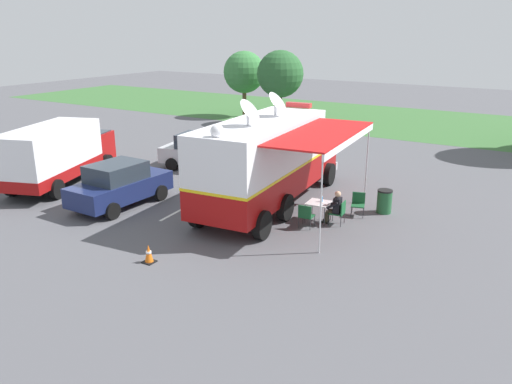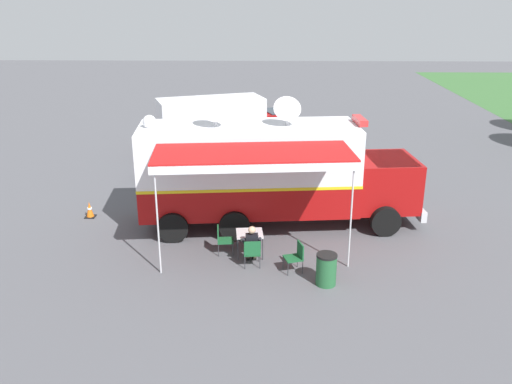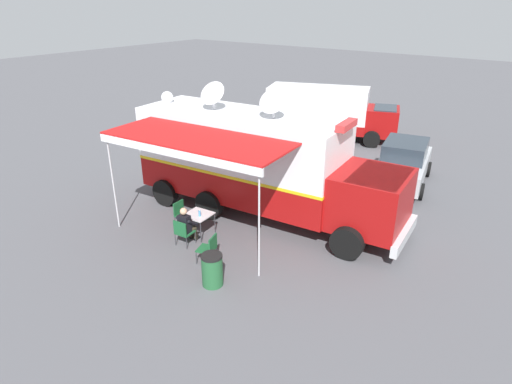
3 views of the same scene
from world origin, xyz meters
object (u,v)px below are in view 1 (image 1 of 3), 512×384
Objects in this scene: support_truck at (58,154)px; trash_bin at (384,201)px; folding_chair_at_table at (340,211)px; car_behind_truck at (203,151)px; water_bottle at (322,199)px; folding_chair_beside_table at (306,214)px; traffic_cone at (149,254)px; folding_chair_spare_by_truck at (358,202)px; command_truck at (270,158)px; folding_table at (318,204)px; car_far_corner at (120,184)px; seated_responder at (335,207)px.

trash_bin is at bearing 16.23° from support_truck.
car_behind_truck is at bearing 157.87° from folding_chair_at_table.
support_truck is 6.79m from car_behind_truck.
water_bottle is 0.26× the size of folding_chair_beside_table.
folding_chair_beside_table is 5.72m from traffic_cone.
water_bottle is at bearing -127.15° from folding_chair_spare_by_truck.
car_behind_truck reaches higher than traffic_cone.
folding_chair_beside_table is (2.32, -1.49, -1.43)m from command_truck.
support_truck reaches higher than trash_bin.
folding_table is 1.71m from folding_chair_spare_by_truck.
car_behind_truck and car_far_corner have the same top height.
traffic_cone is at bearing -118.29° from folding_chair_spare_by_truck.
support_truck reaches higher than seated_responder.
car_behind_truck is at bearing 95.97° from car_far_corner.
car_behind_truck reaches higher than folding_chair_spare_by_truck.
trash_bin is (4.17, 1.52, -1.49)m from command_truck.
water_bottle reaches higher than trash_bin.
trash_bin is (1.76, 2.16, -0.22)m from folding_table.
command_truck is at bearing 32.09° from car_far_corner.
car_far_corner is at bearing -155.25° from folding_chair_spare_by_truck.
folding_table is 0.22m from water_bottle.
water_bottle reaches higher than folding_chair_at_table.
folding_chair_spare_by_truck reaches higher than folding_table.
folding_chair_spare_by_truck is 9.33m from car_far_corner.
folding_chair_beside_table is 3.53m from trash_bin.
folding_chair_spare_by_truck is at bearing 80.65° from folding_chair_at_table.
command_truck is 11.12× the size of folding_chair_at_table.
seated_responder is 8.48m from car_far_corner.
car_far_corner is at bearing -160.52° from water_bottle.
trash_bin is at bearing 59.89° from traffic_cone.
traffic_cone is at bearing -61.31° from car_behind_truck.
folding_table is 6.52m from traffic_cone.
seated_responder is (0.70, 0.93, 0.14)m from folding_chair_beside_table.
folding_chair_beside_table is 9.24m from car_behind_truck.
seated_responder is (-0.19, -0.02, 0.14)m from folding_chair_at_table.
folding_chair_at_table is 1.29m from folding_chair_spare_by_truck.
folding_chair_at_table reaches higher than traffic_cone.
folding_chair_beside_table is 1.50× the size of traffic_cone.
seated_responder is at bearing -22.66° from car_behind_truck.
seated_responder is at bearing 53.13° from folding_chair_beside_table.
folding_table is 1.50× the size of traffic_cone.
folding_chair_at_table is at bearing -2.77° from water_bottle.
folding_chair_spare_by_truck is 0.19× the size of car_behind_truck.
folding_chair_at_table is at bearing 7.13° from folding_table.
water_bottle is at bearing 63.04° from folding_table.
folding_chair_at_table is (3.21, -0.54, -1.43)m from command_truck.
seated_responder is at bearing -10.46° from command_truck.
support_truck reaches higher than car_behind_truck.
seated_responder reaches higher than folding_chair_at_table.
folding_chair_beside_table is at bearing 12.82° from car_far_corner.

